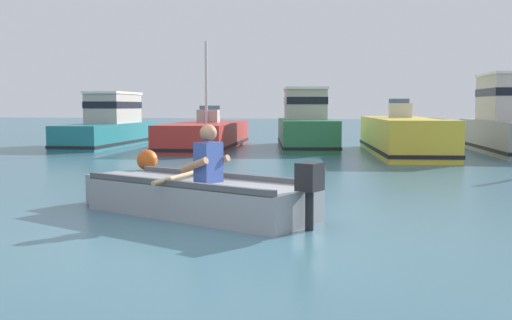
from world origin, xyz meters
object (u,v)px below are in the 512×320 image
moored_boat_yellow (403,137)px  mooring_buoy (147,160)px  moored_boat_teal (110,126)px  rowboat_with_person (196,195)px  moored_boat_green (305,125)px  moored_boat_red (206,136)px

moored_boat_yellow → mooring_buoy: moored_boat_yellow is taller
moored_boat_teal → moored_boat_yellow: bearing=-8.7°
rowboat_with_person → moored_boat_green: size_ratio=0.62×
moored_boat_yellow → mooring_buoy: bearing=-133.8°
moored_boat_teal → moored_boat_red: moored_boat_red is taller
moored_boat_teal → moored_boat_green: 7.09m
moored_boat_teal → moored_boat_green: size_ratio=1.08×
moored_boat_green → moored_boat_yellow: (3.19, -1.88, -0.26)m
moored_boat_teal → moored_boat_yellow: size_ratio=0.90×
moored_boat_red → moored_boat_green: (3.28, 0.86, 0.36)m
moored_boat_teal → moored_boat_green: bearing=2.5°
rowboat_with_person → moored_boat_teal: bearing=121.2°
rowboat_with_person → moored_boat_yellow: moored_boat_yellow is taller
moored_boat_red → moored_boat_green: 3.41m
rowboat_with_person → moored_boat_teal: (-7.44, 12.27, 0.46)m
moored_boat_yellow → moored_boat_teal: bearing=171.3°
moored_boat_red → mooring_buoy: 6.94m
mooring_buoy → rowboat_with_person: bearing=-60.1°
moored_boat_green → moored_boat_yellow: moored_boat_green is taller
moored_boat_yellow → moored_boat_red: bearing=171.0°
moored_boat_teal → moored_boat_red: (3.80, -0.55, -0.30)m
moored_boat_teal → mooring_buoy: size_ratio=13.47×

